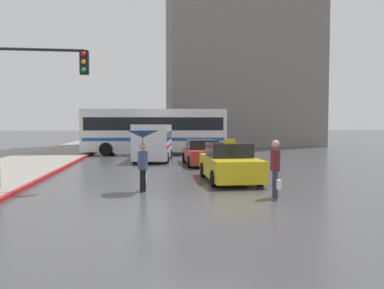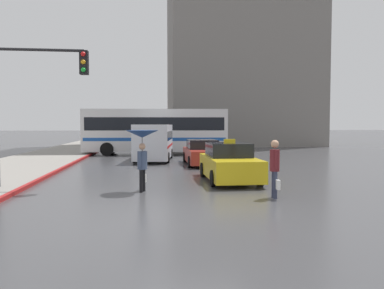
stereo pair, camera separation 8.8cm
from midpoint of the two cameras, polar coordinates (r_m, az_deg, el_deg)
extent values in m
plane|color=#424244|center=(9.25, 1.21, -10.81)|extent=(300.00, 300.00, 0.00)
cube|color=gold|center=(14.85, 5.89, -3.41)|extent=(1.80, 4.20, 0.79)
cube|color=black|center=(14.99, 5.73, -0.79)|extent=(1.58, 1.89, 0.54)
cylinder|color=black|center=(13.85, 10.51, -4.99)|extent=(0.20, 0.60, 0.60)
cylinder|color=black|center=(13.45, 3.50, -5.18)|extent=(0.20, 0.60, 0.60)
cylinder|color=black|center=(16.33, 7.84, -3.76)|extent=(0.20, 0.60, 0.60)
cylinder|color=black|center=(16.00, 1.88, -3.87)|extent=(0.20, 0.60, 0.60)
cube|color=yellow|center=(14.77, 5.91, 0.51)|extent=(0.44, 0.16, 0.16)
cube|color=#A52D23|center=(20.94, 1.75, -1.65)|extent=(1.80, 4.61, 0.71)
cube|color=black|center=(21.13, 1.66, 0.05)|extent=(1.58, 2.07, 0.51)
cylinder|color=black|center=(19.70, 4.81, -2.59)|extent=(0.20, 0.60, 0.60)
cylinder|color=black|center=(19.44, -0.15, -2.65)|extent=(0.20, 0.60, 0.60)
cylinder|color=black|center=(22.50, 3.38, -1.89)|extent=(0.20, 0.60, 0.60)
cylinder|color=black|center=(22.27, -0.96, -1.94)|extent=(0.20, 0.60, 0.60)
cube|color=silver|center=(23.44, -5.69, 0.50)|extent=(2.59, 5.46, 2.07)
cube|color=black|center=(23.43, -5.69, 1.40)|extent=(2.56, 5.04, 0.54)
cube|color=red|center=(23.46, -5.69, -0.14)|extent=(2.59, 5.25, 0.14)
cylinder|color=black|center=(21.85, -3.62, -2.00)|extent=(0.27, 0.65, 0.63)
cylinder|color=black|center=(22.06, -8.55, -1.98)|extent=(0.27, 0.65, 0.63)
cylinder|color=black|center=(24.99, -3.14, -1.37)|extent=(0.27, 0.65, 0.63)
cylinder|color=black|center=(25.17, -7.47, -1.36)|extent=(0.27, 0.65, 0.63)
cube|color=silver|center=(28.29, -5.47, 2.18)|extent=(10.72, 3.12, 3.11)
cube|color=black|center=(28.29, -5.48, 3.14)|extent=(10.19, 3.11, 0.95)
cube|color=#194C9E|center=(28.31, -5.47, 0.88)|extent=(10.41, 3.13, 0.24)
cylinder|color=black|center=(29.62, 1.82, -0.37)|extent=(0.97, 0.34, 0.96)
cylinder|color=black|center=(27.24, 2.25, -0.66)|extent=(0.97, 0.34, 0.96)
cylinder|color=black|center=(29.87, -11.98, -0.41)|extent=(0.97, 0.34, 0.96)
cylinder|color=black|center=(27.51, -12.75, -0.70)|extent=(0.97, 0.34, 0.96)
cylinder|color=black|center=(12.41, -7.54, -5.54)|extent=(0.15, 0.15, 0.75)
cylinder|color=black|center=(12.61, -7.19, -5.40)|extent=(0.15, 0.15, 0.75)
cylinder|color=#3D4C6B|center=(12.43, -7.39, -2.40)|extent=(0.41, 0.41, 0.59)
sphere|color=tan|center=(12.40, -7.40, -0.30)|extent=(0.22, 0.22, 0.22)
cylinder|color=#3D4C6B|center=(12.24, -7.72, -2.28)|extent=(0.09, 0.09, 0.50)
cylinder|color=#3D4C6B|center=(12.62, -7.07, -2.12)|extent=(0.09, 0.09, 0.50)
cone|color=navy|center=(12.38, -7.41, 1.60)|extent=(1.08, 1.08, 0.24)
cylinder|color=black|center=(12.39, -7.40, 0.05)|extent=(0.02, 0.02, 0.67)
cube|color=white|center=(12.78, -7.13, -5.11)|extent=(0.15, 0.20, 0.28)
cylinder|color=#2D3347|center=(11.71, 12.54, -5.91)|extent=(0.13, 0.13, 0.82)
cylinder|color=#2D3347|center=(11.50, 12.78, -6.08)|extent=(0.13, 0.13, 0.82)
cylinder|color=maroon|center=(11.52, 12.70, -2.38)|extent=(0.32, 0.32, 0.65)
sphere|color=tan|center=(11.48, 12.73, 0.08)|extent=(0.24, 0.24, 0.24)
cylinder|color=maroon|center=(11.69, 12.50, -2.06)|extent=(0.08, 0.08, 0.55)
cylinder|color=maroon|center=(11.33, 12.91, -2.22)|extent=(0.08, 0.08, 0.55)
cube|color=white|center=(11.36, 13.21, -5.99)|extent=(0.12, 0.19, 0.28)
cylinder|color=black|center=(13.83, -22.02, 13.23)|extent=(2.88, 0.10, 0.10)
cube|color=black|center=(13.46, -15.94, 11.90)|extent=(0.28, 0.28, 0.80)
sphere|color=red|center=(13.35, -16.08, 13.10)|extent=(0.16, 0.16, 0.16)
sphere|color=orange|center=(13.31, -16.06, 12.00)|extent=(0.16, 0.16, 0.16)
sphere|color=green|center=(13.27, -16.04, 10.89)|extent=(0.16, 0.16, 0.16)
camera|label=1|loc=(0.04, -89.84, 0.01)|focal=35.00mm
camera|label=2|loc=(0.04, 90.16, -0.01)|focal=35.00mm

